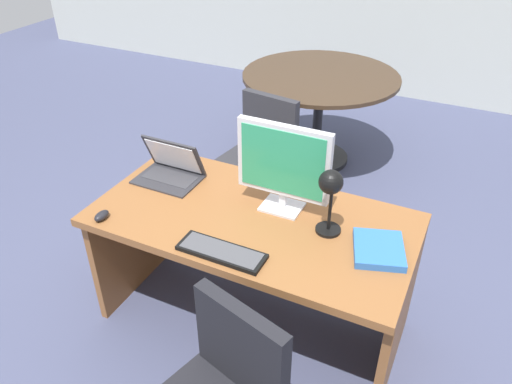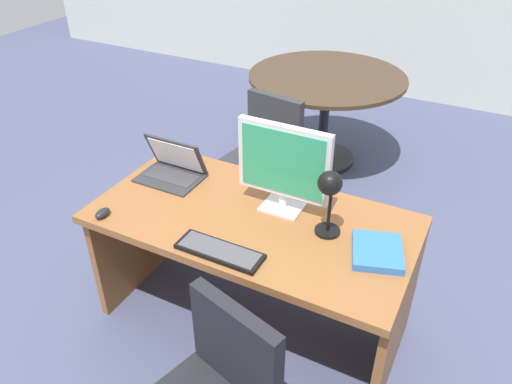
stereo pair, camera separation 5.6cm
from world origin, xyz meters
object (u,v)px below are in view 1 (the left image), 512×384
(laptop, at_px, (171,166))
(meeting_chair_near, at_px, (257,168))
(monitor, at_px, (283,164))
(desk_lamp, at_px, (330,190))
(mouse, at_px, (102,216))
(desk, at_px, (256,243))
(keyboard, at_px, (222,252))
(book, at_px, (379,249))
(meeting_table, at_px, (319,96))

(laptop, height_order, meeting_chair_near, laptop)
(monitor, height_order, desk_lamp, monitor)
(monitor, xyz_separation_m, desk_lamp, (0.27, -0.10, -0.01))
(mouse, distance_m, meeting_chair_near, 1.43)
(monitor, bearing_deg, desk_lamp, -21.20)
(mouse, xyz_separation_m, meeting_chair_near, (0.19, 1.35, -0.41))
(desk, bearing_deg, meeting_chair_near, 115.41)
(desk_lamp, bearing_deg, keyboard, -137.65)
(laptop, xyz_separation_m, book, (1.19, -0.14, -0.05))
(keyboard, bearing_deg, desk_lamp, 42.35)
(mouse, distance_m, desk_lamp, 1.11)
(keyboard, bearing_deg, desk, 90.06)
(desk, xyz_separation_m, monitor, (0.10, 0.09, 0.45))
(keyboard, height_order, book, book)
(laptop, relative_size, desk_lamp, 1.00)
(book, height_order, meeting_table, meeting_table)
(keyboard, height_order, mouse, mouse)
(meeting_table, bearing_deg, monitor, -76.52)
(laptop, height_order, desk_lamp, desk_lamp)
(meeting_chair_near, bearing_deg, book, -43.10)
(desk_lamp, xyz_separation_m, meeting_table, (-0.69, 1.87, -0.38))
(meeting_chair_near, bearing_deg, desk, -64.59)
(laptop, bearing_deg, meeting_chair_near, 83.43)
(book, xyz_separation_m, meeting_table, (-0.95, 1.90, -0.16))
(laptop, bearing_deg, monitor, -1.13)
(desk, xyz_separation_m, keyboard, (0.00, -0.35, 0.21))
(keyboard, bearing_deg, laptop, 141.07)
(meeting_chair_near, bearing_deg, monitor, -57.60)
(desk, distance_m, desk_lamp, 0.58)
(laptop, bearing_deg, desk_lamp, -7.20)
(mouse, relative_size, desk_lamp, 0.26)
(mouse, bearing_deg, keyboard, 2.20)
(keyboard, distance_m, meeting_table, 2.24)
(monitor, bearing_deg, desk, -138.89)
(keyboard, xyz_separation_m, meeting_chair_near, (-0.46, 1.33, -0.40))
(desk_lamp, bearing_deg, meeting_table, 110.34)
(book, bearing_deg, laptop, 173.15)
(monitor, bearing_deg, laptop, 178.87)
(desk, xyz_separation_m, meeting_chair_near, (-0.46, 0.97, -0.19))
(desk_lamp, bearing_deg, laptop, 172.80)
(desk_lamp, distance_m, meeting_chair_near, 1.44)
(desk_lamp, bearing_deg, mouse, -160.44)
(desk, xyz_separation_m, book, (0.62, -0.04, 0.22))
(monitor, xyz_separation_m, mouse, (-0.75, -0.47, -0.24))
(book, distance_m, meeting_chair_near, 1.54)
(laptop, distance_m, keyboard, 0.73)
(meeting_table, distance_m, meeting_chair_near, 0.93)
(monitor, xyz_separation_m, book, (0.52, -0.13, -0.24))
(meeting_table, relative_size, meeting_chair_near, 1.49)
(desk, distance_m, meeting_chair_near, 1.09)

